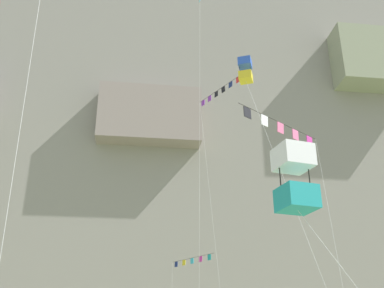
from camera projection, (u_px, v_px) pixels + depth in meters
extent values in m
cube|color=gray|center=(146.00, 155.00, 67.44)|extent=(180.00, 25.53, 55.64)
cube|color=gray|center=(149.00, 119.00, 55.23)|extent=(11.91, 4.38, 6.92)
cube|color=gray|center=(371.00, 61.00, 61.61)|extent=(10.25, 4.53, 8.21)
cylinder|color=black|center=(192.00, 258.00, 41.83)|extent=(3.11, 5.06, 0.02)
cube|color=navy|center=(176.00, 264.00, 43.41)|extent=(0.27, 0.40, 0.48)
cube|color=yellow|center=(184.00, 263.00, 42.56)|extent=(0.27, 0.40, 0.48)
cube|color=#38B2D1|center=(192.00, 261.00, 41.72)|extent=(0.26, 0.39, 0.48)
cube|color=#CC3399|center=(201.00, 259.00, 40.87)|extent=(0.28, 0.41, 0.48)
cube|color=teal|center=(209.00, 257.00, 40.03)|extent=(0.26, 0.39, 0.48)
cylinder|color=black|center=(280.00, 122.00, 24.40)|extent=(5.29, 3.66, 0.03)
cube|color=#CC3399|center=(309.00, 141.00, 25.85)|extent=(0.45, 0.33, 0.57)
cube|color=pink|center=(295.00, 135.00, 25.06)|extent=(0.45, 0.33, 0.57)
cube|color=pink|center=(280.00, 128.00, 24.28)|extent=(0.47, 0.36, 0.57)
cube|color=white|center=(264.00, 120.00, 23.49)|extent=(0.46, 0.34, 0.57)
cube|color=black|center=(247.00, 113.00, 22.71)|extent=(0.45, 0.33, 0.57)
cylinder|color=silver|center=(335.00, 247.00, 21.95)|extent=(0.98, 3.90, 12.90)
cube|color=white|center=(293.00, 158.00, 15.31)|extent=(1.29, 1.29, 0.76)
cube|color=teal|center=(297.00, 199.00, 14.75)|extent=(1.29, 1.29, 0.76)
cylinder|color=black|center=(309.00, 179.00, 15.09)|extent=(0.04, 0.04, 2.05)
cylinder|color=black|center=(280.00, 177.00, 14.98)|extent=(0.04, 0.04, 2.05)
cylinder|color=black|center=(220.00, 89.00, 45.50)|extent=(3.10, 5.84, 0.03)
cube|color=purple|center=(203.00, 103.00, 47.44)|extent=(0.28, 0.48, 0.57)
cube|color=purple|center=(210.00, 99.00, 46.61)|extent=(0.27, 0.47, 0.57)
cube|color=black|center=(216.00, 94.00, 45.79)|extent=(0.30, 0.49, 0.58)
cube|color=black|center=(223.00, 89.00, 44.97)|extent=(0.31, 0.49, 0.58)
cube|color=navy|center=(231.00, 85.00, 44.14)|extent=(0.31, 0.49, 0.58)
cube|color=red|center=(238.00, 80.00, 43.32)|extent=(0.27, 0.47, 0.57)
cylinder|color=silver|center=(212.00, 212.00, 39.54)|extent=(0.81, 7.53, 25.26)
cube|color=blue|center=(245.00, 63.00, 25.06)|extent=(0.89, 0.89, 0.48)
cube|color=yellow|center=(246.00, 77.00, 24.71)|extent=(0.89, 0.89, 0.48)
cylinder|color=black|center=(251.00, 70.00, 24.92)|extent=(0.02, 0.02, 1.28)
cylinder|color=black|center=(240.00, 70.00, 24.85)|extent=(0.02, 0.02, 1.28)
cylinder|color=silver|center=(294.00, 205.00, 19.35)|extent=(2.17, 5.24, 15.00)
cube|color=#38B2D1|center=(200.00, 1.00, 41.46)|extent=(0.07, 0.27, 0.14)
cylinder|color=silver|center=(200.00, 140.00, 33.96)|extent=(0.82, 3.68, 31.92)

